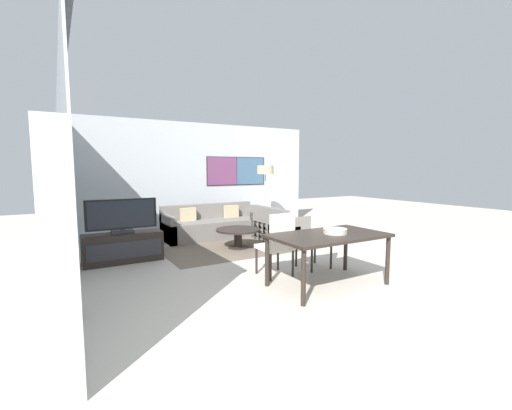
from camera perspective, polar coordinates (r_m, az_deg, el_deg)
ground_plane at (r=4.30m, az=19.47°, el=-16.43°), size 24.00×24.00×0.00m
wall_back at (r=9.11m, az=-10.39°, el=4.66°), size 6.95×0.09×2.80m
window_wall_left at (r=5.54m, az=-29.42°, el=4.40°), size 0.07×6.03×2.80m
area_rug at (r=7.05m, az=-3.00°, el=-7.16°), size 2.99×1.71×0.01m
tv_console at (r=6.40m, az=-21.26°, el=-6.63°), size 1.30×0.43×0.51m
television at (r=6.31m, az=-21.45°, el=-1.74°), size 1.16×0.20×0.59m
sofa_main at (r=8.18m, az=-7.31°, el=-3.48°), size 2.30×0.88×0.77m
sofa_side at (r=7.72m, az=3.91°, el=-4.01°), size 0.88×1.37×0.77m
coffee_table at (r=6.99m, az=-3.02°, el=-4.78°), size 0.89×0.89×0.40m
dining_table at (r=4.84m, az=11.95°, el=-5.60°), size 1.60×0.92×0.72m
dining_chair_left at (r=5.14m, az=3.64°, el=-6.12°), size 0.46×0.46×0.97m
dining_chair_centre at (r=5.61m, az=10.17°, el=-5.17°), size 0.46×0.46×0.97m
fruit_bowl at (r=4.87m, az=13.04°, el=-4.19°), size 0.33×0.33×0.07m
floor_lamp at (r=8.87m, az=1.57°, el=5.29°), size 0.43×0.43×1.70m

